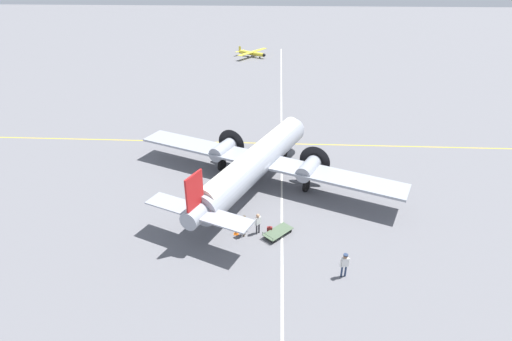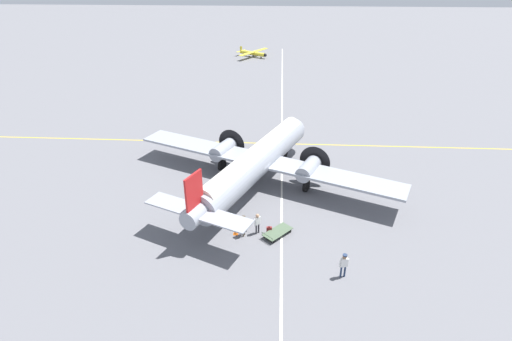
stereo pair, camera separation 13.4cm
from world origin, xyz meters
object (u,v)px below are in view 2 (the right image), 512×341
(suitcase_upright_spare, at_px, (269,230))
(light_aircraft_distant, at_px, (253,53))
(airliner_main, at_px, (258,160))
(crew_foreground, at_px, (344,263))
(passenger_boarding, at_px, (244,224))
(ramp_agent, at_px, (257,222))
(suitcase_near_door, at_px, (244,228))
(traffic_cone, at_px, (236,232))
(baggage_cart, at_px, (278,232))

(suitcase_upright_spare, xyz_separation_m, light_aircraft_distant, (-4.97, 58.33, 0.50))
(airliner_main, xyz_separation_m, crew_foreground, (5.91, -11.19, -1.34))
(crew_foreground, relative_size, passenger_boarding, 1.05)
(light_aircraft_distant, bearing_deg, ramp_agent, -53.80)
(suitcase_near_door, relative_size, suitcase_upright_spare, 0.98)
(passenger_boarding, height_order, suitcase_upright_spare, passenger_boarding)
(suitcase_near_door, bearing_deg, traffic_cone, -143.93)
(suitcase_near_door, bearing_deg, crew_foreground, -33.32)
(crew_foreground, distance_m, light_aircraft_distant, 63.29)
(crew_foreground, xyz_separation_m, baggage_cart, (-4.11, 3.99, -0.81))
(crew_foreground, xyz_separation_m, light_aircraft_distant, (-9.68, 62.54, -0.32))
(suitcase_upright_spare, height_order, baggage_cart, same)
(passenger_boarding, relative_size, suitcase_upright_spare, 2.95)
(ramp_agent, xyz_separation_m, baggage_cart, (1.45, -0.14, -0.74))
(baggage_cart, bearing_deg, passenger_boarding, 136.69)
(suitcase_upright_spare, relative_size, baggage_cart, 0.24)
(crew_foreground, bearing_deg, traffic_cone, 142.40)
(passenger_boarding, height_order, light_aircraft_distant, light_aircraft_distant)
(crew_foreground, bearing_deg, suitcase_near_door, 138.03)
(light_aircraft_distant, bearing_deg, suitcase_upright_spare, -52.97)
(passenger_boarding, height_order, baggage_cart, passenger_boarding)
(ramp_agent, bearing_deg, suitcase_near_door, 122.63)
(baggage_cart, bearing_deg, crew_foreground, -91.89)
(ramp_agent, relative_size, baggage_cart, 0.71)
(ramp_agent, height_order, baggage_cart, ramp_agent)
(suitcase_upright_spare, relative_size, traffic_cone, 1.23)
(ramp_agent, bearing_deg, light_aircraft_distant, 47.53)
(suitcase_near_door, distance_m, light_aircraft_distant, 58.30)
(light_aircraft_distant, bearing_deg, suitcase_near_door, -54.79)
(crew_foreground, bearing_deg, airliner_main, 109.17)
(crew_foreground, bearing_deg, baggage_cart, 127.19)
(crew_foreground, bearing_deg, ramp_agent, 134.74)
(suitcase_near_door, xyz_separation_m, light_aircraft_distant, (-3.10, 58.22, 0.51))
(ramp_agent, height_order, traffic_cone, ramp_agent)
(passenger_boarding, bearing_deg, crew_foreground, -110.20)
(light_aircraft_distant, xyz_separation_m, traffic_cone, (2.57, -58.61, -0.56))
(baggage_cart, xyz_separation_m, traffic_cone, (-3.01, -0.05, -0.07))
(crew_foreground, relative_size, traffic_cone, 3.81)
(light_aircraft_distant, relative_size, traffic_cone, 17.60)
(crew_foreground, xyz_separation_m, traffic_cone, (-7.11, 3.94, -0.88))
(suitcase_upright_spare, bearing_deg, passenger_boarding, -167.07)
(airliner_main, height_order, traffic_cone, airliner_main)
(baggage_cart, bearing_deg, suitcase_near_door, 124.51)
(suitcase_upright_spare, bearing_deg, suitcase_near_door, 176.66)
(passenger_boarding, bearing_deg, suitcase_near_door, 16.93)
(crew_foreground, height_order, baggage_cart, crew_foreground)
(passenger_boarding, xyz_separation_m, baggage_cart, (2.41, 0.19, -0.76))
(passenger_boarding, bearing_deg, baggage_cart, -75.53)
(airliner_main, xyz_separation_m, ramp_agent, (0.35, -7.07, -1.41))
(airliner_main, relative_size, baggage_cart, 9.98)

